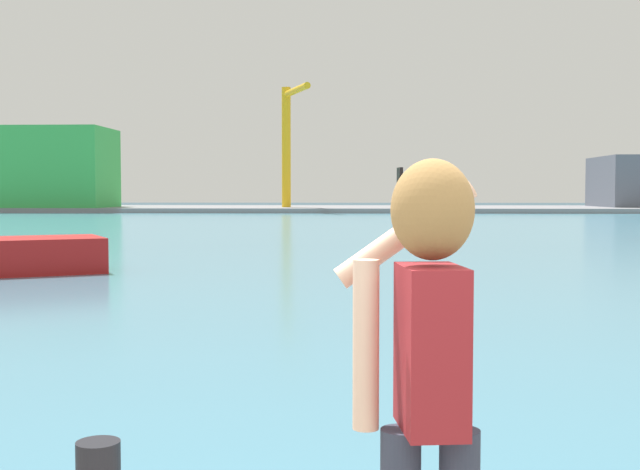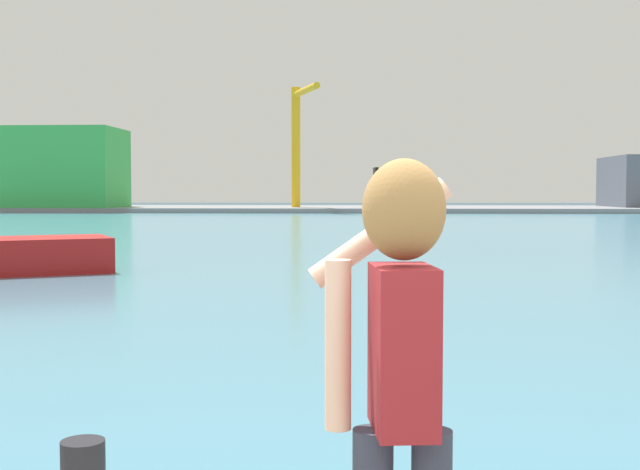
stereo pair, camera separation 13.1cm
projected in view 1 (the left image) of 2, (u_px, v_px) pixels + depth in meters
ground_plane at (356, 227)px, 52.18m from camera, size 220.00×220.00×0.00m
harbor_water at (356, 226)px, 54.18m from camera, size 140.00×100.00×0.02m
far_shore_dock at (356, 209)px, 94.07m from camera, size 140.00×20.00×0.52m
person_photographer at (427, 358)px, 2.77m from camera, size 0.53×0.55×1.74m
warehouse_left at (45, 168)px, 90.73m from camera, size 14.34×9.43×8.77m
port_crane at (289, 135)px, 89.84m from camera, size 3.66×8.41×13.29m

